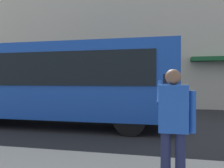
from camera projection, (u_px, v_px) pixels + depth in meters
The scene contains 4 objects.
ground_plane at pixel (172, 130), 7.98m from camera, with size 60.00×60.00×0.00m, color #232326.
building_facade_far at pixel (168, 14), 14.56m from camera, with size 28.00×1.55×12.00m.
red_bus at pixel (55, 81), 8.78m from camera, with size 9.05×2.54×3.08m.
pedestrian_photographer at pixel (173, 120), 3.21m from camera, with size 0.53×0.52×1.70m.
Camera 1 is at (0.35, 8.23, 1.68)m, focal length 36.83 mm.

